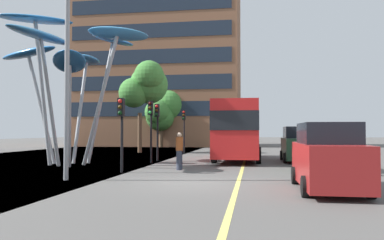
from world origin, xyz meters
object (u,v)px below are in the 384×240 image
at_px(car_parked_mid, 317,150).
at_px(traffic_light_island_mid, 157,120).
at_px(traffic_light_kerb_near, 121,118).
at_px(red_bus, 238,128).
at_px(leaf_sculpture, 69,52).
at_px(car_parked_near, 328,158).
at_px(street_lamp, 74,52).
at_px(car_parked_far, 298,145).
at_px(traffic_light_opposite, 184,122).
at_px(pedestrian, 179,151).
at_px(traffic_light_kerb_far, 151,118).

bearing_deg(car_parked_mid, traffic_light_island_mid, 151.78).
bearing_deg(traffic_light_kerb_near, red_bus, 60.89).
bearing_deg(leaf_sculpture, car_parked_near, -32.03).
distance_m(traffic_light_island_mid, street_lamp, 10.12).
relative_size(car_parked_mid, car_parked_far, 0.93).
xyz_separation_m(red_bus, traffic_light_island_mid, (-4.90, -1.60, 0.48)).
xyz_separation_m(traffic_light_opposite, street_lamp, (-1.05, -17.77, 2.23)).
xyz_separation_m(car_parked_mid, pedestrian, (-6.39, -0.58, -0.07)).
bearing_deg(pedestrian, car_parked_near, -44.86).
relative_size(leaf_sculpture, pedestrian, 5.54).
bearing_deg(traffic_light_kerb_near, car_parked_mid, 14.78).
bearing_deg(pedestrian, traffic_light_island_mid, 114.41).
distance_m(leaf_sculpture, car_parked_mid, 14.18).
bearing_deg(pedestrian, car_parked_far, 45.01).
xyz_separation_m(traffic_light_kerb_far, car_parked_far, (8.51, 2.53, -1.60)).
bearing_deg(traffic_light_kerb_far, pedestrian, -56.73).
distance_m(traffic_light_opposite, street_lamp, 17.94).
xyz_separation_m(leaf_sculpture, car_parked_mid, (13.07, -1.47, -5.30)).
bearing_deg(car_parked_near, traffic_light_island_mid, 126.51).
distance_m(red_bus, traffic_light_kerb_far, 5.89).
distance_m(red_bus, traffic_light_island_mid, 5.18).
relative_size(leaf_sculpture, traffic_light_opposite, 2.76).
relative_size(traffic_light_opposite, car_parked_near, 0.79).
distance_m(traffic_light_kerb_near, traffic_light_island_mid, 7.01).
height_order(traffic_light_island_mid, car_parked_near, traffic_light_island_mid).
height_order(traffic_light_kerb_far, street_lamp, street_lamp).
bearing_deg(traffic_light_opposite, car_parked_far, -40.66).
distance_m(car_parked_mid, street_lamp, 11.51).
bearing_deg(car_parked_near, street_lamp, 172.40).
xyz_separation_m(street_lamp, pedestrian, (3.17, 4.53, -3.93)).
xyz_separation_m(red_bus, street_lamp, (-5.67, -11.43, 2.74)).
relative_size(leaf_sculpture, street_lamp, 1.30).
bearing_deg(car_parked_near, car_parked_mid, 84.21).
relative_size(red_bus, traffic_light_opposite, 2.74).
relative_size(traffic_light_kerb_far, car_parked_mid, 0.86).
xyz_separation_m(traffic_light_island_mid, car_parked_mid, (8.80, -4.72, -1.59)).
xyz_separation_m(leaf_sculpture, traffic_light_kerb_far, (4.31, 1.56, -3.67)).
xyz_separation_m(red_bus, leaf_sculpture, (-9.17, -4.85, 4.19)).
relative_size(car_parked_mid, street_lamp, 0.55).
height_order(traffic_light_kerb_near, traffic_light_kerb_far, traffic_light_kerb_far).
xyz_separation_m(car_parked_mid, street_lamp, (-9.57, -5.11, 3.85)).
relative_size(red_bus, car_parked_mid, 2.33).
distance_m(car_parked_far, pedestrian, 8.68).
relative_size(traffic_light_kerb_near, car_parked_near, 0.73).
bearing_deg(traffic_light_island_mid, street_lamp, -94.47).
distance_m(car_parked_near, car_parked_far, 11.87).
xyz_separation_m(leaf_sculpture, car_parked_far, (12.82, 4.09, -5.27)).
bearing_deg(car_parked_mid, car_parked_far, 92.59).
xyz_separation_m(traffic_light_kerb_far, car_parked_near, (8.12, -9.33, -1.61)).
height_order(traffic_light_kerb_far, car_parked_near, traffic_light_kerb_far).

